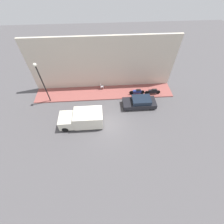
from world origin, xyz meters
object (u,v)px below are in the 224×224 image
Objects in this scene: parked_car at (140,102)px; motorcycle_blue at (137,92)px; streetlamp at (40,77)px; cafe_chair at (101,86)px; delivery_van at (82,119)px; motorcycle_black at (153,92)px.

parked_car is 2.01× the size of motorcycle_blue.
streetlamp reaches higher than cafe_chair.
streetlamp is 6.40× the size of cafe_chair.
parked_car is 4.82× the size of cafe_chair.
motorcycle_blue is at bearing -57.76° from delivery_van.
motorcycle_black is 2.49× the size of cafe_chair.
motorcycle_black is (1.81, -2.04, -0.04)m from parked_car.
motorcycle_blue is 2.40× the size of cafe_chair.
streetlamp reaches higher than motorcycle_blue.
delivery_van is 0.87× the size of streetlamp.
delivery_van is 6.02m from cafe_chair.
delivery_van is at bearing 158.90° from cafe_chair.
motorcycle_blue is at bearing -87.79° from streetlamp.
motorcycle_blue is at bearing -1.15° from parked_car.
streetlamp is (-0.29, 12.97, 3.09)m from motorcycle_black.
streetlamp reaches higher than parked_car.
motorcycle_blue is 4.75m from cafe_chair.
streetlamp reaches higher than motorcycle_black.
cafe_chair is at bearing -74.37° from streetlamp.
cafe_chair is at bearing 76.97° from motorcycle_black.
delivery_van is 6.33m from streetlamp.
delivery_van reaches higher than motorcycle_blue.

